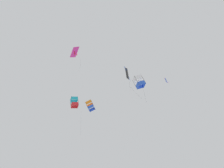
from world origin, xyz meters
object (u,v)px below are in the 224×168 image
Objects in this scene: kite_box_mid_left at (139,82)px; kite_box_upper_right at (74,102)px; kite_delta_low_drifter at (75,52)px; kite_diamond_near_right at (166,80)px; kite_box_far_centre at (90,106)px; kite_diamond_highest at (127,73)px.

kite_box_upper_right is (10.50, -6.38, -2.97)m from kite_box_mid_left.
kite_box_mid_left is 13.00m from kite_delta_low_drifter.
kite_diamond_near_right is at bearing 78.15° from kite_delta_low_drifter.
kite_box_upper_right is at bearing -12.81° from kite_box_far_centre.
kite_box_mid_left is 0.98× the size of kite_diamond_highest.
kite_box_mid_left is 12.64m from kite_box_upper_right.
kite_box_far_centre is at bearing -140.19° from kite_box_mid_left.
kite_diamond_highest is 11.63m from kite_diamond_near_right.
kite_diamond_near_right is at bearing 67.98° from kite_box_upper_right.
kite_diamond_highest is (-1.86, 15.46, -2.39)m from kite_box_far_centre.
kite_delta_low_drifter is (2.24, 8.67, 4.26)m from kite_box_upper_right.
kite_diamond_near_right is at bearing 121.63° from kite_diamond_highest.
kite_box_upper_right is at bearing -111.75° from kite_box_mid_left.
kite_diamond_highest is (4.48, 4.59, -2.71)m from kite_box_mid_left.
kite_box_far_centre is 15.75m from kite_diamond_highest.
kite_box_far_centre is 16.60m from kite_diamond_near_right.
kite_box_far_centre is at bearing 138.31° from kite_box_upper_right.
kite_delta_low_drifter is (8.26, -2.31, 4.00)m from kite_diamond_highest.
kite_box_far_centre is 0.39× the size of kite_diamond_highest.
kite_box_mid_left is at bearing -75.09° from kite_diamond_near_right.
kite_diamond_near_right is (-5.61, 0.53, 1.42)m from kite_box_mid_left.
kite_delta_low_drifter reaches higher than kite_diamond_highest.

